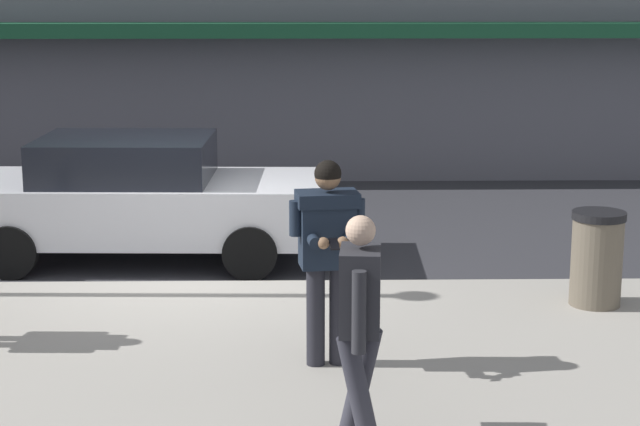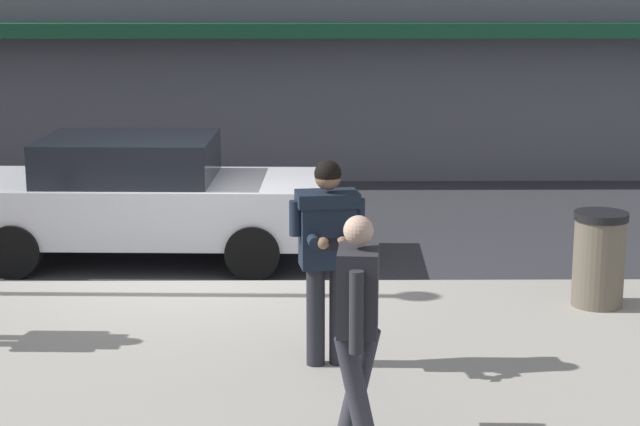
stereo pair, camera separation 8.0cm
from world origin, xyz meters
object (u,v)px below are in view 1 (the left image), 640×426
object	(u,v)px
parked_sedan_mid	(138,198)
man_texting_on_phone	(327,240)
trash_bin	(597,258)
pedestrian_with_bag	(360,316)

from	to	relation	value
parked_sedan_mid	man_texting_on_phone	size ratio (longest dim) A/B	2.52
trash_bin	man_texting_on_phone	bearing A→B (deg)	-148.88
pedestrian_with_bag	man_texting_on_phone	bearing A→B (deg)	96.48
man_texting_on_phone	pedestrian_with_bag	world-z (taller)	man_texting_on_phone
man_texting_on_phone	trash_bin	size ratio (longest dim) A/B	1.84
pedestrian_with_bag	parked_sedan_mid	bearing A→B (deg)	112.69
parked_sedan_mid	trash_bin	size ratio (longest dim) A/B	4.65
parked_sedan_mid	man_texting_on_phone	bearing A→B (deg)	-61.63
parked_sedan_mid	pedestrian_with_bag	size ratio (longest dim) A/B	2.68
pedestrian_with_bag	trash_bin	distance (m)	4.26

